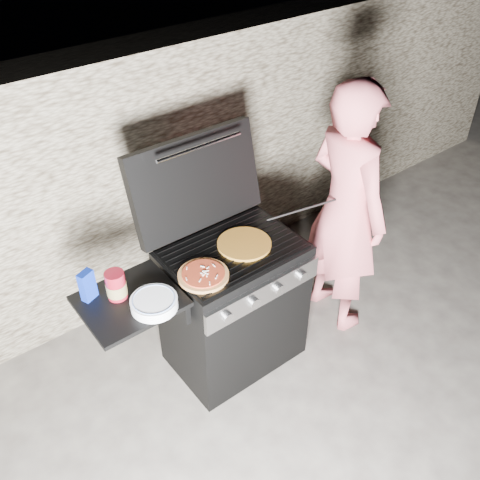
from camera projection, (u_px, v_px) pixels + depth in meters
ground at (234, 353)px, 3.62m from camera, size 50.00×50.00×0.00m
stone_wall at (143, 176)px, 3.73m from camera, size 8.00×0.35×1.80m
gas_grill at (201, 323)px, 3.23m from camera, size 1.34×0.79×0.91m
pizza_topped at (203, 274)px, 2.87m from camera, size 0.33×0.33×0.03m
pizza_plain at (244, 244)px, 3.09m from camera, size 0.37×0.37×0.02m
sauce_jar at (116, 285)px, 2.72m from camera, size 0.13×0.13×0.16m
blue_carton at (87, 285)px, 2.71m from camera, size 0.09×0.07×0.17m
plate_stack at (154, 303)px, 2.69m from camera, size 0.25×0.25×0.06m
person at (346, 211)px, 3.42m from camera, size 0.48×0.68×1.76m
tongs at (304, 209)px, 3.30m from camera, size 0.45×0.20×0.10m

